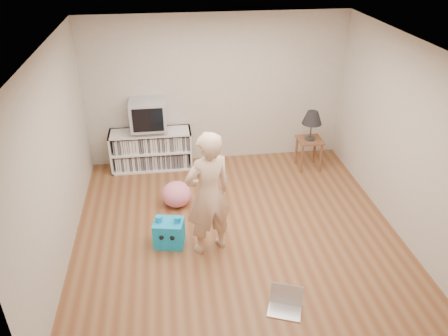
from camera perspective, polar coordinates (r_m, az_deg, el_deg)
name	(u,v)px	position (r m, az deg, el deg)	size (l,w,h in m)	color
ground	(236,230)	(6.29, 1.57, -8.10)	(4.50, 4.50, 0.00)	brown
walls	(237,149)	(5.60, 1.75, 2.51)	(4.52, 4.52, 2.60)	beige
ceiling	(239,47)	(5.14, 1.97, 15.53)	(4.50, 4.50, 0.01)	white
media_unit	(151,149)	(7.79, -9.46, 2.44)	(1.40, 0.45, 0.70)	white
dvd_deck	(150,130)	(7.61, -9.70, 4.97)	(0.45, 0.35, 0.07)	gray
crt_tv	(148,114)	(7.49, -9.88, 6.94)	(0.60, 0.53, 0.50)	#A8A8AE
side_table	(309,146)	(7.79, 11.06, 2.83)	(0.42, 0.42, 0.55)	brown
table_lamp	(312,118)	(7.57, 11.44, 6.38)	(0.34, 0.34, 0.52)	#333333
person	(208,195)	(5.47, -2.09, -3.50)	(0.63, 0.41, 1.72)	beige
laptop	(286,303)	(5.23, 8.04, -17.03)	(0.45, 0.41, 0.26)	silver
playing_cards	(286,286)	(5.49, 8.07, -15.07)	(0.07, 0.09, 0.02)	#456AB8
plush_blue	(169,232)	(5.98, -7.19, -8.35)	(0.44, 0.39, 0.45)	#0FA3F0
plush_pink	(177,194)	(6.74, -6.21, -3.42)	(0.46, 0.46, 0.39)	pink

